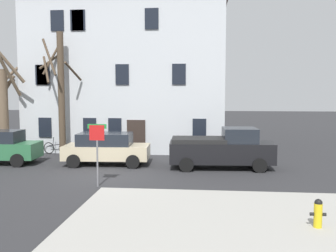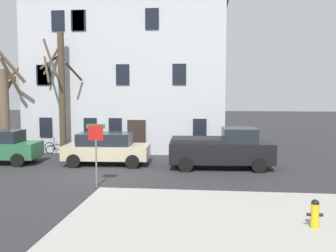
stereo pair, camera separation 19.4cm
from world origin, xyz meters
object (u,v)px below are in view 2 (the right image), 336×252
Objects in this scene: building_main at (134,63)px; pickup_truck_black at (222,149)px; bicycle_leaning at (57,148)px; street_sign_pole at (96,143)px; fire_hydrant at (315,213)px; tree_bare_mid at (61,89)px; tree_bare_near at (5,105)px; car_beige_wagon at (106,148)px.

pickup_truck_black is (5.97, -7.91, -4.87)m from building_main.
pickup_truck_black is 10.34m from bicycle_leaning.
pickup_truck_black is 6.59m from street_sign_pole.
tree_bare_mid is at bearing 136.15° from fire_hydrant.
bicycle_leaning is (-9.80, 3.23, -0.60)m from pickup_truck_black.
tree_bare_near is at bearing 143.86° from fire_hydrant.
tree_bare_near is 18.60m from fire_hydrant.
car_beige_wagon reaches higher than fire_hydrant.
fire_hydrant is 0.31× the size of street_sign_pole.
car_beige_wagon is 4.88m from bicycle_leaning.
bicycle_leaning is (-3.84, -4.68, -5.46)m from building_main.
tree_bare_mid reaches higher than tree_bare_near.
pickup_truck_black reaches higher than fire_hydrant.
building_main is 18.85m from fire_hydrant.
fire_hydrant is (2.17, -8.25, -0.44)m from pickup_truck_black.
tree_bare_mid is (-3.31, -5.16, -1.89)m from building_main.
tree_bare_mid is (3.44, 0.12, 0.93)m from tree_bare_near.
tree_bare_mid is at bearing 163.49° from pickup_truck_black.
street_sign_pole is at bearing -41.48° from tree_bare_near.
car_beige_wagon is 4.61m from street_sign_pole.
street_sign_pole is at bearing -58.62° from tree_bare_mid.
car_beige_wagon is (3.36, -2.42, -3.07)m from tree_bare_mid.
street_sign_pole is (0.88, -12.02, -4.07)m from building_main.
car_beige_wagon is at bearing -36.75° from bicycle_leaning.
fire_hydrant is at bearing -63.26° from building_main.
bicycle_leaning is at bearing 161.76° from pickup_truck_black.
tree_bare_near reaches higher than pickup_truck_black.
pickup_truck_black is (9.27, -2.75, -2.97)m from tree_bare_mid.
fire_hydrant is at bearing -36.14° from tree_bare_near.
pickup_truck_black is at bearing -11.67° from tree_bare_near.
building_main reaches higher than tree_bare_mid.
tree_bare_mid is 8.33m from street_sign_pole.
street_sign_pole is at bearing -140.99° from pickup_truck_black.
building_main is at bearing 38.04° from tree_bare_near.
fire_hydrant is (8.09, -8.57, -0.34)m from car_beige_wagon.
street_sign_pole is (0.83, -4.45, 0.89)m from car_beige_wagon.
tree_bare_near is at bearing 161.32° from car_beige_wagon.
tree_bare_mid reaches higher than bicycle_leaning.
car_beige_wagon reaches higher than bicycle_leaning.
bicycle_leaning is at bearing -129.39° from building_main.
tree_bare_near is 10.26m from street_sign_pole.
tree_bare_near reaches higher than car_beige_wagon.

